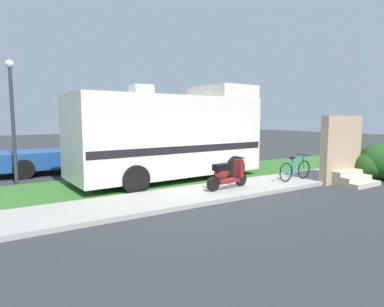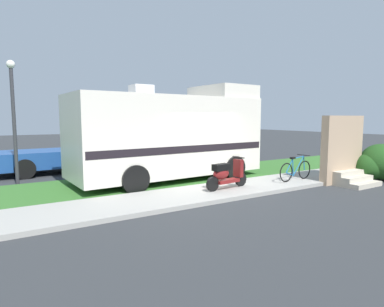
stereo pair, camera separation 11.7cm
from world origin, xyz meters
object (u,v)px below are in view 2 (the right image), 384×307
at_px(motorhome_rv, 170,135).
at_px(street_lamp_post, 13,110).
at_px(bicycle, 296,170).
at_px(bottle_green, 324,170).
at_px(bottle_spare, 323,169).
at_px(scooter, 226,174).
at_px(pickup_truck_near, 79,149).

relative_size(motorhome_rv, street_lamp_post, 1.66).
xyz_separation_m(bicycle, bottle_green, (2.37, 0.57, -0.27)).
relative_size(bottle_green, bottle_spare, 0.92).
relative_size(motorhome_rv, bottle_green, 27.26).
bearing_deg(street_lamp_post, bottle_green, -22.69).
bearing_deg(bicycle, bottle_green, 13.61).
xyz_separation_m(scooter, bottle_green, (5.30, 0.36, -0.35)).
height_order(scooter, pickup_truck_near, pickup_truck_near).
xyz_separation_m(motorhome_rv, bicycle, (3.45, -2.88, -1.21)).
bearing_deg(bottle_green, bottle_spare, 55.39).
xyz_separation_m(scooter, bicycle, (2.93, -0.22, -0.08)).
height_order(motorhome_rv, bicycle, motorhome_rv).
bearing_deg(bottle_spare, bottle_green, -124.61).
xyz_separation_m(bicycle, bottle_spare, (2.43, 0.67, -0.26)).
bearing_deg(bicycle, pickup_truck_near, 129.05).
bearing_deg(bottle_green, pickup_truck_near, 141.18).
height_order(scooter, bottle_green, scooter).
relative_size(bicycle, bottle_spare, 5.98).
height_order(scooter, bicycle, scooter).
distance_m(bicycle, bottle_spare, 2.54).
xyz_separation_m(motorhome_rv, bottle_green, (5.81, -2.31, -1.48)).
bearing_deg(motorhome_rv, scooter, -79.08).
distance_m(bottle_green, bottle_spare, 0.12).
xyz_separation_m(pickup_truck_near, bottle_green, (8.15, -6.56, -0.70)).
relative_size(pickup_truck_near, street_lamp_post, 1.33).
bearing_deg(street_lamp_post, pickup_truck_near, 38.87).
bearing_deg(motorhome_rv, bicycle, -39.89).
bearing_deg(pickup_truck_near, bottle_green, -38.82).
bearing_deg(bottle_spare, bicycle, -164.64).
bearing_deg(scooter, motorhome_rv, 100.92).
height_order(motorhome_rv, bottle_green, motorhome_rv).
distance_m(scooter, bottle_green, 5.32).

